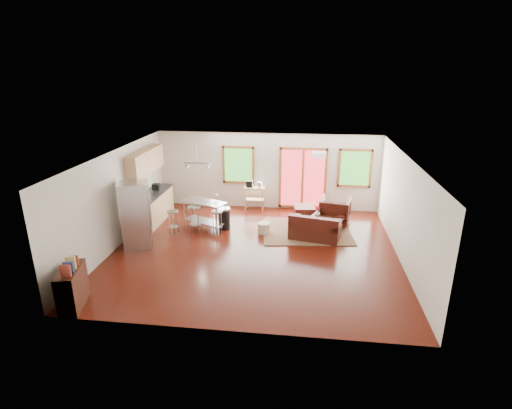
# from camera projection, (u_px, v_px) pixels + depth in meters

# --- Properties ---
(floor) EXTENTS (7.50, 7.00, 0.02)m
(floor) POSITION_uv_depth(u_px,v_px,m) (255.00, 250.00, 10.74)
(floor) COLOR #320B05
(floor) RESTS_ON ground
(ceiling) EXTENTS (7.50, 7.00, 0.02)m
(ceiling) POSITION_uv_depth(u_px,v_px,m) (255.00, 155.00, 9.88)
(ceiling) COLOR silver
(ceiling) RESTS_ON ground
(back_wall) EXTENTS (7.50, 0.02, 2.60)m
(back_wall) POSITION_uv_depth(u_px,v_px,m) (268.00, 171.00, 13.60)
(back_wall) COLOR beige
(back_wall) RESTS_ON ground
(left_wall) EXTENTS (0.02, 7.00, 2.60)m
(left_wall) POSITION_uv_depth(u_px,v_px,m) (116.00, 199.00, 10.75)
(left_wall) COLOR beige
(left_wall) RESTS_ON ground
(right_wall) EXTENTS (0.02, 7.00, 2.60)m
(right_wall) POSITION_uv_depth(u_px,v_px,m) (405.00, 211.00, 9.88)
(right_wall) COLOR beige
(right_wall) RESTS_ON ground
(front_wall) EXTENTS (7.50, 0.02, 2.60)m
(front_wall) POSITION_uv_depth(u_px,v_px,m) (229.00, 269.00, 7.02)
(front_wall) COLOR beige
(front_wall) RESTS_ON ground
(window_left) EXTENTS (1.10, 0.05, 1.30)m
(window_left) POSITION_uv_depth(u_px,v_px,m) (238.00, 165.00, 13.61)
(window_left) COLOR #23521B
(window_left) RESTS_ON back_wall
(french_doors) EXTENTS (1.60, 0.05, 2.10)m
(french_doors) POSITION_uv_depth(u_px,v_px,m) (303.00, 178.00, 13.48)
(french_doors) COLOR #A8232B
(french_doors) RESTS_ON back_wall
(window_right) EXTENTS (1.10, 0.05, 1.30)m
(window_right) POSITION_uv_depth(u_px,v_px,m) (355.00, 168.00, 13.15)
(window_right) COLOR #23521B
(window_right) RESTS_ON back_wall
(rug) EXTENTS (2.79, 2.27, 0.03)m
(rug) POSITION_uv_depth(u_px,v_px,m) (307.00, 232.00, 11.91)
(rug) COLOR #4E653E
(rug) RESTS_ON floor
(loveseat) EXTENTS (1.54, 1.08, 0.75)m
(loveseat) POSITION_uv_depth(u_px,v_px,m) (315.00, 229.00, 11.36)
(loveseat) COLOR #33110B
(loveseat) RESTS_ON floor
(coffee_table) EXTENTS (1.13, 0.94, 0.39)m
(coffee_table) POSITION_uv_depth(u_px,v_px,m) (326.00, 220.00, 11.96)
(coffee_table) COLOR #32160C
(coffee_table) RESTS_ON floor
(armchair) EXTENTS (1.04, 1.00, 0.92)m
(armchair) POSITION_uv_depth(u_px,v_px,m) (335.00, 209.00, 12.44)
(armchair) COLOR #33110B
(armchair) RESTS_ON floor
(ottoman) EXTENTS (0.71, 0.71, 0.43)m
(ottoman) POSITION_uv_depth(u_px,v_px,m) (304.00, 213.00, 12.88)
(ottoman) COLOR #33110B
(ottoman) RESTS_ON floor
(pouf) EXTENTS (0.39, 0.39, 0.32)m
(pouf) POSITION_uv_depth(u_px,v_px,m) (264.00, 228.00, 11.79)
(pouf) COLOR beige
(pouf) RESTS_ON floor
(vase) EXTENTS (0.23, 0.24, 0.32)m
(vase) POSITION_uv_depth(u_px,v_px,m) (317.00, 212.00, 12.02)
(vase) COLOR silver
(vase) RESTS_ON coffee_table
(book) EXTENTS (0.22, 0.03, 0.29)m
(book) POSITION_uv_depth(u_px,v_px,m) (338.00, 211.00, 12.06)
(book) COLOR maroon
(book) RESTS_ON coffee_table
(cabinets) EXTENTS (0.64, 2.24, 2.30)m
(cabinets) POSITION_uv_depth(u_px,v_px,m) (151.00, 194.00, 12.44)
(cabinets) COLOR tan
(cabinets) RESTS_ON floor
(refrigerator) EXTENTS (0.91, 0.90, 1.81)m
(refrigerator) POSITION_uv_depth(u_px,v_px,m) (136.00, 215.00, 10.73)
(refrigerator) COLOR #B7BABC
(refrigerator) RESTS_ON floor
(island) EXTENTS (1.48, 1.07, 0.87)m
(island) POSITION_uv_depth(u_px,v_px,m) (204.00, 210.00, 12.02)
(island) COLOR #B7BABC
(island) RESTS_ON floor
(cup) EXTENTS (0.16, 0.15, 0.13)m
(cup) POSITION_uv_depth(u_px,v_px,m) (216.00, 195.00, 12.04)
(cup) COLOR silver
(cup) RESTS_ON island
(bar_stool_a) EXTENTS (0.43, 0.43, 0.71)m
(bar_stool_a) POSITION_uv_depth(u_px,v_px,m) (173.00, 217.00, 11.65)
(bar_stool_a) COLOR #B7BABC
(bar_stool_a) RESTS_ON floor
(bar_stool_b) EXTENTS (0.47, 0.47, 0.80)m
(bar_stool_b) POSITION_uv_depth(u_px,v_px,m) (194.00, 213.00, 11.75)
(bar_stool_b) COLOR #B7BABC
(bar_stool_b) RESTS_ON floor
(bar_stool_c) EXTENTS (0.40, 0.40, 0.71)m
(bar_stool_c) POSITION_uv_depth(u_px,v_px,m) (217.00, 217.00, 11.65)
(bar_stool_c) COLOR #B7BABC
(bar_stool_c) RESTS_ON floor
(trash_can) EXTENTS (0.46, 0.46, 0.67)m
(trash_can) POSITION_uv_depth(u_px,v_px,m) (224.00, 218.00, 12.06)
(trash_can) COLOR black
(trash_can) RESTS_ON floor
(kitchen_cart) EXTENTS (0.67, 0.44, 1.03)m
(kitchen_cart) POSITION_uv_depth(u_px,v_px,m) (254.00, 190.00, 13.56)
(kitchen_cart) COLOR tan
(kitchen_cart) RESTS_ON floor
(bookshelf) EXTENTS (0.59, 1.01, 1.12)m
(bookshelf) POSITION_uv_depth(u_px,v_px,m) (72.00, 287.00, 8.10)
(bookshelf) COLOR #32160C
(bookshelf) RESTS_ON floor
(ceiling_flush) EXTENTS (0.35, 0.35, 0.12)m
(ceiling_flush) POSITION_uv_depth(u_px,v_px,m) (319.00, 155.00, 10.29)
(ceiling_flush) COLOR white
(ceiling_flush) RESTS_ON ceiling
(pendant_light) EXTENTS (0.80, 0.18, 0.79)m
(pendant_light) POSITION_uv_depth(u_px,v_px,m) (197.00, 166.00, 11.75)
(pendant_light) COLOR gray
(pendant_light) RESTS_ON ceiling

